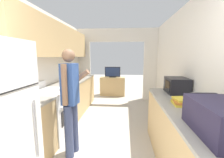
% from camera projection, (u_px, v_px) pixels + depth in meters
% --- Properties ---
extents(wall_left, '(0.38, 7.03, 2.50)m').
position_uv_depth(wall_left, '(40.00, 57.00, 2.92)').
color(wall_left, white).
rests_on(wall_left, ground_plane).
extents(wall_right, '(0.06, 7.03, 2.50)m').
position_uv_depth(wall_right, '(199.00, 76.00, 2.27)').
color(wall_right, white).
rests_on(wall_right, ground_plane).
extents(wall_far_with_doorway, '(3.19, 0.06, 2.50)m').
position_uv_depth(wall_far_with_doorway, '(117.00, 59.00, 5.26)').
color(wall_far_with_doorway, white).
rests_on(wall_far_with_doorway, ground_plane).
extents(counter_left, '(0.62, 3.46, 0.92)m').
position_uv_depth(counter_left, '(70.00, 99.00, 3.87)').
color(counter_left, tan).
rests_on(counter_left, ground_plane).
extents(counter_right, '(0.62, 2.21, 0.92)m').
position_uv_depth(counter_right, '(184.00, 140.00, 1.97)').
color(counter_right, tan).
rests_on(counter_right, ground_plane).
extents(range_oven, '(0.66, 0.73, 1.06)m').
position_uv_depth(range_oven, '(51.00, 114.00, 2.84)').
color(range_oven, white).
rests_on(range_oven, ground_plane).
extents(person, '(0.53, 0.41, 1.66)m').
position_uv_depth(person, '(70.00, 100.00, 2.29)').
color(person, '#384266').
rests_on(person, ground_plane).
extents(suitcase, '(0.41, 0.63, 0.27)m').
position_uv_depth(suitcase, '(222.00, 119.00, 1.20)').
color(suitcase, '#231E38').
rests_on(suitcase, counter_right).
extents(microwave, '(0.34, 0.45, 0.27)m').
position_uv_depth(microwave, '(177.00, 85.00, 2.60)').
color(microwave, black).
rests_on(microwave, counter_right).
extents(book_stack, '(0.24, 0.31, 0.09)m').
position_uv_depth(book_stack, '(182.00, 102.00, 1.97)').
color(book_stack, gold).
rests_on(book_stack, counter_right).
extents(tv_cabinet, '(0.97, 0.42, 0.73)m').
position_uv_depth(tv_cabinet, '(113.00, 86.00, 6.01)').
color(tv_cabinet, tan).
rests_on(tv_cabinet, ground_plane).
extents(television, '(0.60, 0.16, 0.41)m').
position_uv_depth(television, '(113.00, 72.00, 5.88)').
color(television, black).
rests_on(television, tv_cabinet).
extents(knife, '(0.05, 0.35, 0.02)m').
position_uv_depth(knife, '(64.00, 85.00, 3.29)').
color(knife, '#B7B7BC').
rests_on(knife, counter_left).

